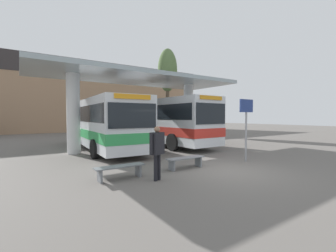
% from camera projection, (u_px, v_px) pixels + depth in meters
% --- Properties ---
extents(ground_plane, '(100.00, 100.00, 0.00)m').
position_uv_depth(ground_plane, '(227.00, 171.00, 8.76)').
color(ground_plane, '#605B56').
extents(townhouse_backdrop, '(40.00, 0.58, 9.85)m').
position_uv_depth(townhouse_backdrop, '(78.00, 90.00, 30.30)').
color(townhouse_backdrop, '#9E7A5B').
rests_on(townhouse_backdrop, ground_plane).
extents(station_canopy, '(13.32, 5.12, 4.78)m').
position_uv_depth(station_canopy, '(140.00, 86.00, 14.91)').
color(station_canopy, silver).
rests_on(station_canopy, ground_plane).
extents(transit_bus_left_bay, '(3.08, 10.92, 3.15)m').
position_uv_depth(transit_bus_left_bay, '(102.00, 122.00, 14.69)').
color(transit_bus_left_bay, silver).
rests_on(transit_bus_left_bay, ground_plane).
extents(transit_bus_center_bay, '(2.95, 10.60, 3.32)m').
position_uv_depth(transit_bus_center_bay, '(161.00, 120.00, 17.04)').
color(transit_bus_center_bay, silver).
rests_on(transit_bus_center_bay, ground_plane).
extents(waiting_bench_near_pillar, '(1.70, 0.44, 0.46)m').
position_uv_depth(waiting_bench_near_pillar, '(120.00, 169.00, 7.56)').
color(waiting_bench_near_pillar, slate).
rests_on(waiting_bench_near_pillar, ground_plane).
extents(waiting_bench_mid_platform, '(1.70, 0.44, 0.46)m').
position_uv_depth(waiting_bench_mid_platform, '(186.00, 160.00, 9.12)').
color(waiting_bench_mid_platform, slate).
rests_on(waiting_bench_mid_platform, ground_plane).
extents(info_sign_platform, '(0.90, 0.09, 2.92)m').
position_uv_depth(info_sign_platform, '(246.00, 117.00, 10.51)').
color(info_sign_platform, gray).
rests_on(info_sign_platform, ground_plane).
extents(pedestrian_waiting, '(0.65, 0.40, 1.80)m').
position_uv_depth(pedestrian_waiting, '(157.00, 148.00, 7.39)').
color(pedestrian_waiting, black).
rests_on(pedestrian_waiting, ground_plane).
extents(poplar_tree_behind_left, '(2.34, 2.34, 10.25)m').
position_uv_depth(poplar_tree_behind_left, '(167.00, 72.00, 27.01)').
color(poplar_tree_behind_left, '#473A2B').
rests_on(poplar_tree_behind_left, ground_plane).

